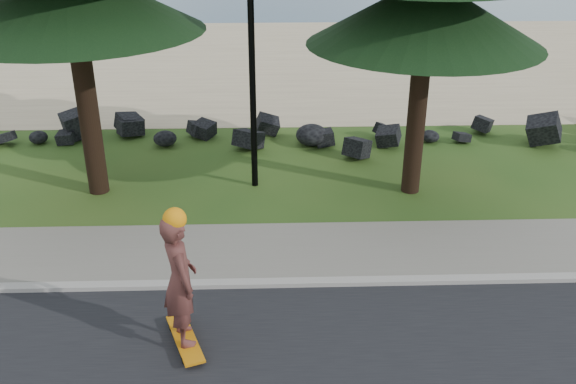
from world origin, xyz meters
name	(u,v)px	position (x,y,z in m)	size (l,w,h in m)	color
ground	(253,259)	(0.00, 0.00, 0.00)	(160.00, 160.00, 0.00)	#244A17
kerb	(252,284)	(0.00, -0.90, 0.05)	(160.00, 0.20, 0.10)	#ADA69C
sidewalk	(253,251)	(0.00, 0.20, 0.04)	(160.00, 2.00, 0.08)	gray
beach_sand	(259,61)	(0.00, 14.50, 0.01)	(160.00, 15.00, 0.01)	tan
seawall_boulders	(256,146)	(0.00, 5.60, 0.00)	(60.00, 2.40, 1.10)	black
lamp_post	(250,0)	(0.00, 3.20, 4.13)	(0.25, 0.14, 8.14)	black
skateboarder	(180,281)	(-0.97, -2.42, 1.15)	(0.72, 1.26, 2.29)	orange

